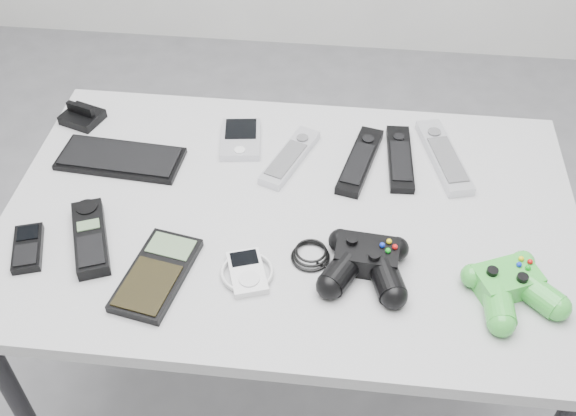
# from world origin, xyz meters

# --- Properties ---
(floor) EXTENTS (3.50, 3.50, 0.00)m
(floor) POSITION_xyz_m (0.00, 0.00, 0.00)
(floor) COLOR slate
(floor) RESTS_ON ground
(desk) EXTENTS (1.08, 0.69, 0.72)m
(desk) POSITION_xyz_m (-0.05, -0.07, 0.66)
(desk) COLOR #A1A1A3
(desk) RESTS_ON floor
(pda_keyboard) EXTENTS (0.26, 0.12, 0.02)m
(pda_keyboard) POSITION_xyz_m (-0.41, 0.04, 0.73)
(pda_keyboard) COLOR black
(pda_keyboard) RESTS_ON desk
(dock_bracket) EXTENTS (0.10, 0.09, 0.04)m
(dock_bracket) POSITION_xyz_m (-0.53, 0.16, 0.74)
(dock_bracket) COLOR black
(dock_bracket) RESTS_ON desk
(pda) EXTENTS (0.10, 0.14, 0.02)m
(pda) POSITION_xyz_m (-0.17, 0.13, 0.73)
(pda) COLOR #BABAC2
(pda) RESTS_ON desk
(remote_silver_a) EXTENTS (0.11, 0.19, 0.02)m
(remote_silver_a) POSITION_xyz_m (-0.06, 0.08, 0.73)
(remote_silver_a) COLOR #BABAC2
(remote_silver_a) RESTS_ON desk
(remote_black_a) EXTENTS (0.09, 0.21, 0.02)m
(remote_black_a) POSITION_xyz_m (0.08, 0.08, 0.73)
(remote_black_a) COLOR black
(remote_black_a) RESTS_ON desk
(remote_black_b) EXTENTS (0.06, 0.20, 0.02)m
(remote_black_b) POSITION_xyz_m (0.16, 0.10, 0.73)
(remote_black_b) COLOR black
(remote_black_b) RESTS_ON desk
(remote_silver_b) EXTENTS (0.11, 0.23, 0.02)m
(remote_silver_b) POSITION_xyz_m (0.25, 0.12, 0.73)
(remote_silver_b) COLOR #B6B7BD
(remote_silver_b) RESTS_ON desk
(mobile_phone) EXTENTS (0.08, 0.12, 0.02)m
(mobile_phone) POSITION_xyz_m (-0.50, -0.22, 0.73)
(mobile_phone) COLOR black
(mobile_phone) RESTS_ON desk
(cordless_handset) EXTENTS (0.12, 0.18, 0.03)m
(cordless_handset) POSITION_xyz_m (-0.39, -0.19, 0.74)
(cordless_handset) COLOR black
(cordless_handset) RESTS_ON desk
(calculator) EXTENTS (0.13, 0.20, 0.02)m
(calculator) POSITION_xyz_m (-0.26, -0.25, 0.73)
(calculator) COLOR black
(calculator) RESTS_ON desk
(mp3_player) EXTENTS (0.12, 0.12, 0.02)m
(mp3_player) POSITION_xyz_m (-0.10, -0.23, 0.73)
(mp3_player) COLOR silver
(mp3_player) RESTS_ON desk
(controller_black) EXTENTS (0.27, 0.18, 0.05)m
(controller_black) POSITION_xyz_m (0.10, -0.20, 0.75)
(controller_black) COLOR black
(controller_black) RESTS_ON desk
(controller_green) EXTENTS (0.20, 0.20, 0.05)m
(controller_green) POSITION_xyz_m (0.34, -0.23, 0.75)
(controller_green) COLOR #268B2C
(controller_green) RESTS_ON desk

